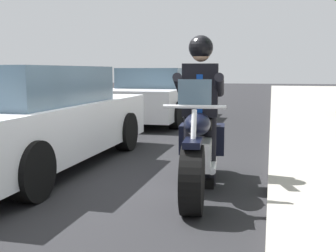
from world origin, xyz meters
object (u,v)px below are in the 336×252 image
(car_dark, at_px, (157,95))
(car_silver, at_px, (31,118))
(motorcycle_main, at_px, (199,150))
(rider_main, at_px, (200,97))

(car_dark, bearing_deg, car_silver, -2.32)
(motorcycle_main, xyz_separation_m, rider_main, (-0.19, -0.02, 0.58))
(motorcycle_main, bearing_deg, car_silver, -102.54)
(car_silver, distance_m, car_dark, 5.75)
(rider_main, distance_m, car_silver, 2.46)
(car_silver, bearing_deg, rider_main, 81.66)
(rider_main, xyz_separation_m, car_dark, (-6.10, -2.18, -0.35))
(motorcycle_main, distance_m, car_dark, 6.67)
(motorcycle_main, xyz_separation_m, car_dark, (-6.29, -2.20, 0.24))
(motorcycle_main, bearing_deg, car_dark, -160.69)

